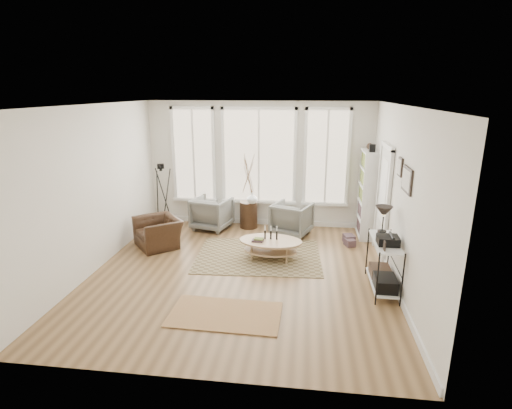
# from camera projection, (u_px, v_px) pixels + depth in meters

# --- Properties ---
(room) EXTENTS (5.50, 5.54, 2.90)m
(room) POSITION_uv_depth(u_px,v_px,m) (241.00, 195.00, 6.72)
(room) COLOR olive
(room) RESTS_ON ground
(bay_window) EXTENTS (4.14, 0.12, 2.24)m
(bay_window) POSITION_uv_depth(u_px,v_px,m) (259.00, 158.00, 9.24)
(bay_window) COLOR tan
(bay_window) RESTS_ON ground
(door) EXTENTS (0.09, 1.06, 2.22)m
(door) POSITION_uv_depth(u_px,v_px,m) (383.00, 200.00, 7.57)
(door) COLOR silver
(door) RESTS_ON ground
(bookcase) EXTENTS (0.31, 0.85, 2.06)m
(bookcase) POSITION_uv_depth(u_px,v_px,m) (367.00, 194.00, 8.66)
(bookcase) COLOR white
(bookcase) RESTS_ON ground
(low_shelf) EXTENTS (0.38, 1.08, 1.30)m
(low_shelf) POSITION_uv_depth(u_px,v_px,m) (384.00, 260.00, 6.39)
(low_shelf) COLOR white
(low_shelf) RESTS_ON ground
(wall_art) EXTENTS (0.04, 0.88, 0.44)m
(wall_art) POSITION_uv_depth(u_px,v_px,m) (405.00, 176.00, 6.01)
(wall_art) COLOR black
(wall_art) RESTS_ON ground
(rug_main) EXTENTS (2.48, 1.92, 0.01)m
(rug_main) POSITION_uv_depth(u_px,v_px,m) (258.00, 256.00, 7.81)
(rug_main) COLOR brown
(rug_main) RESTS_ON ground
(rug_runner) EXTENTS (1.62, 0.93, 0.01)m
(rug_runner) POSITION_uv_depth(u_px,v_px,m) (225.00, 314.00, 5.76)
(rug_runner) COLOR brown
(rug_runner) RESTS_ON ground
(coffee_table) EXTENTS (1.25, 0.84, 0.55)m
(coffee_table) POSITION_uv_depth(u_px,v_px,m) (270.00, 244.00, 7.61)
(coffee_table) COLOR tan
(coffee_table) RESTS_ON ground
(armchair_left) EXTENTS (0.98, 0.99, 0.75)m
(armchair_left) POSITION_uv_depth(u_px,v_px,m) (212.00, 213.00, 9.28)
(armchair_left) COLOR slate
(armchair_left) RESTS_ON ground
(armchair_right) EXTENTS (1.02, 1.03, 0.73)m
(armchair_right) POSITION_uv_depth(u_px,v_px,m) (292.00, 219.00, 8.90)
(armchair_right) COLOR slate
(armchair_right) RESTS_ON ground
(side_table) EXTENTS (0.42, 0.42, 1.75)m
(side_table) POSITION_uv_depth(u_px,v_px,m) (249.00, 193.00, 9.22)
(side_table) COLOR #362215
(side_table) RESTS_ON ground
(vase) EXTENTS (0.31, 0.31, 0.26)m
(vase) POSITION_uv_depth(u_px,v_px,m) (252.00, 198.00, 9.12)
(vase) COLOR silver
(vase) RESTS_ON side_table
(accent_chair) EXTENTS (1.22, 1.20, 0.60)m
(accent_chair) POSITION_uv_depth(u_px,v_px,m) (158.00, 232.00, 8.24)
(accent_chair) COLOR #362215
(accent_chair) RESTS_ON ground
(tripod_camera) EXTENTS (0.54, 0.54, 1.52)m
(tripod_camera) POSITION_uv_depth(u_px,v_px,m) (163.00, 199.00, 9.24)
(tripod_camera) COLOR black
(tripod_camera) RESTS_ON ground
(book_stack_near) EXTENTS (0.27, 0.31, 0.17)m
(book_stack_near) POSITION_uv_depth(u_px,v_px,m) (349.00, 239.00, 8.47)
(book_stack_near) COLOR brown
(book_stack_near) RESTS_ON ground
(book_stack_far) EXTENTS (0.25, 0.28, 0.15)m
(book_stack_far) POSITION_uv_depth(u_px,v_px,m) (350.00, 243.00, 8.30)
(book_stack_far) COLOR brown
(book_stack_far) RESTS_ON ground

